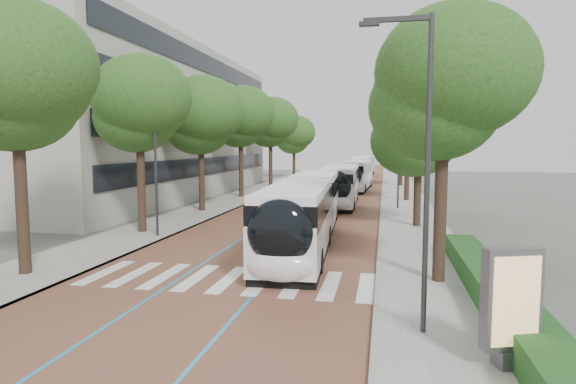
{
  "coord_description": "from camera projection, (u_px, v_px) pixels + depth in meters",
  "views": [
    {
      "loc": [
        5.74,
        -15.48,
        4.92
      ],
      "look_at": [
        0.63,
        9.97,
        2.4
      ],
      "focal_mm": 30.0,
      "sensor_mm": 36.0,
      "label": 1
    }
  ],
  "objects": [
    {
      "name": "ground",
      "position": [
        214.0,
        287.0,
        16.71
      ],
      "size": [
        160.0,
        160.0,
        0.0
      ],
      "primitive_type": "plane",
      "color": "#51544C",
      "rests_on": "ground"
    },
    {
      "name": "road",
      "position": [
        334.0,
        188.0,
        55.74
      ],
      "size": [
        11.0,
        140.0,
        0.02
      ],
      "primitive_type": "cube",
      "color": "brown",
      "rests_on": "ground"
    },
    {
      "name": "sidewalk_left",
      "position": [
        271.0,
        186.0,
        57.21
      ],
      "size": [
        4.0,
        140.0,
        0.12
      ],
      "primitive_type": "cube",
      "color": "gray",
      "rests_on": "ground"
    },
    {
      "name": "sidewalk_right",
      "position": [
        400.0,
        189.0,
        54.27
      ],
      "size": [
        4.0,
        140.0,
        0.12
      ],
      "primitive_type": "cube",
      "color": "gray",
      "rests_on": "ground"
    },
    {
      "name": "kerb_left",
      "position": [
        286.0,
        187.0,
        56.84
      ],
      "size": [
        0.2,
        140.0,
        0.14
      ],
      "primitive_type": "cube",
      "color": "gray",
      "rests_on": "ground"
    },
    {
      "name": "kerb_right",
      "position": [
        383.0,
        188.0,
        54.64
      ],
      "size": [
        0.2,
        140.0,
        0.14
      ],
      "primitive_type": "cube",
      "color": "gray",
      "rests_on": "ground"
    },
    {
      "name": "zebra_crossing",
      "position": [
        229.0,
        279.0,
        17.65
      ],
      "size": [
        10.55,
        3.6,
        0.01
      ],
      "color": "silver",
      "rests_on": "ground"
    },
    {
      "name": "lane_line_left",
      "position": [
        320.0,
        188.0,
        56.06
      ],
      "size": [
        0.12,
        126.0,
        0.01
      ],
      "primitive_type": "cube",
      "color": "teal",
      "rests_on": "road"
    },
    {
      "name": "lane_line_right",
      "position": [
        347.0,
        188.0,
        55.43
      ],
      "size": [
        0.12,
        126.0,
        0.01
      ],
      "primitive_type": "cube",
      "color": "teal",
      "rests_on": "road"
    },
    {
      "name": "office_building",
      "position": [
        124.0,
        124.0,
        47.17
      ],
      "size": [
        18.11,
        40.0,
        14.0
      ],
      "color": "#98958D",
      "rests_on": "ground"
    },
    {
      "name": "hedge",
      "position": [
        493.0,
        288.0,
        14.88
      ],
      "size": [
        1.2,
        14.0,
        0.8
      ],
      "primitive_type": "cube",
      "color": "#153D16",
      "rests_on": "sidewalk_right"
    },
    {
      "name": "streetlight_near",
      "position": [
        421.0,
        149.0,
        12.02
      ],
      "size": [
        1.82,
        0.2,
        8.0
      ],
      "color": "#303133",
      "rests_on": "sidewalk_right"
    },
    {
      "name": "streetlight_far",
      "position": [
        397.0,
        147.0,
        36.42
      ],
      "size": [
        1.82,
        0.2,
        8.0
      ],
      "color": "#303133",
      "rests_on": "sidewalk_right"
    },
    {
      "name": "lamp_post_left",
      "position": [
        156.0,
        161.0,
        25.32
      ],
      "size": [
        0.14,
        0.14,
        8.0
      ],
      "primitive_type": "cylinder",
      "color": "#303133",
      "rests_on": "sidewalk_left"
    },
    {
      "name": "trees_left",
      "position": [
        236.0,
        123.0,
        43.41
      ],
      "size": [
        6.12,
        60.7,
        9.98
      ],
      "color": "black",
      "rests_on": "ground"
    },
    {
      "name": "trees_right",
      "position": [
        413.0,
        127.0,
        34.43
      ],
      "size": [
        5.99,
        47.17,
        9.11
      ],
      "color": "black",
      "rests_on": "ground"
    },
    {
      "name": "lead_bus",
      "position": [
        306.0,
        210.0,
        24.51
      ],
      "size": [
        3.51,
        18.5,
        3.2
      ],
      "rotation": [
        0.0,
        0.0,
        0.05
      ],
      "color": "black",
      "rests_on": "ground"
    },
    {
      "name": "bus_queued_0",
      "position": [
        341.0,
        186.0,
        39.6
      ],
      "size": [
        2.78,
        12.45,
        3.2
      ],
      "rotation": [
        0.0,
        0.0,
        0.02
      ],
      "color": "silver",
      "rests_on": "ground"
    },
    {
      "name": "bus_queued_1",
      "position": [
        357.0,
        176.0,
        52.75
      ],
      "size": [
        3.11,
        12.5,
        3.2
      ],
      "rotation": [
        0.0,
        0.0,
        -0.05
      ],
      "color": "silver",
      "rests_on": "ground"
    },
    {
      "name": "bus_queued_2",
      "position": [
        359.0,
        170.0,
        65.75
      ],
      "size": [
        2.77,
        12.45,
        3.2
      ],
      "rotation": [
        0.0,
        0.0,
        0.02
      ],
      "color": "silver",
      "rests_on": "ground"
    },
    {
      "name": "bus_queued_3",
      "position": [
        364.0,
        166.0,
        77.61
      ],
      "size": [
        3.17,
        12.51,
        3.2
      ],
      "rotation": [
        0.0,
        0.0,
        -0.05
      ],
      "color": "silver",
      "rests_on": "ground"
    },
    {
      "name": "ad_panel",
      "position": [
        511.0,
        305.0,
        10.34
      ],
      "size": [
        1.31,
        0.74,
        2.63
      ],
      "rotation": [
        0.0,
        0.0,
        0.34
      ],
      "color": "#59595B",
      "rests_on": "sidewalk_right"
    }
  ]
}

